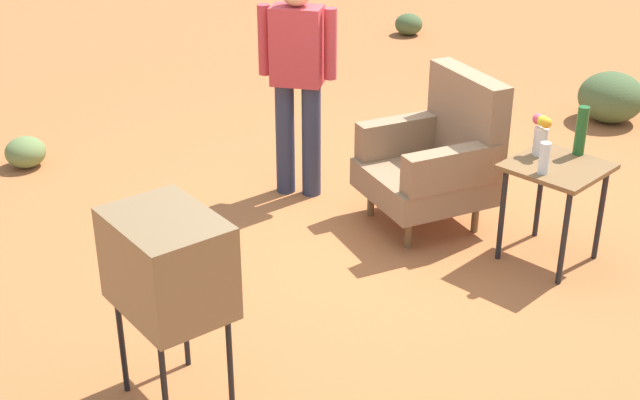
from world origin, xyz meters
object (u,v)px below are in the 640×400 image
at_px(armchair, 438,156).
at_px(tv_on_stand, 168,264).
at_px(person_standing, 297,73).
at_px(bottle_wine_green, 581,131).
at_px(side_table, 556,179).
at_px(flower_vase, 541,133).
at_px(bottle_short_clear, 544,158).

bearing_deg(armchair, tv_on_stand, -83.14).
bearing_deg(tv_on_stand, armchair, 96.86).
height_order(person_standing, bottle_wine_green, person_standing).
xyz_separation_m(side_table, bottle_wine_green, (0.00, 0.24, 0.26)).
xyz_separation_m(side_table, flower_vase, (-0.17, 0.05, 0.25)).
bearing_deg(person_standing, side_table, 12.89).
distance_m(side_table, bottle_wine_green, 0.36).
distance_m(armchair, flower_vase, 0.77).
bearing_deg(armchair, side_table, 5.51).
bearing_deg(bottle_short_clear, armchair, 173.51).
bearing_deg(flower_vase, armchair, -168.73).
distance_m(tv_on_stand, bottle_wine_green, 2.86).
bearing_deg(tv_on_stand, flower_vase, 81.46).
bearing_deg(flower_vase, bottle_short_clear, -53.79).
bearing_deg(person_standing, tv_on_stand, -58.29).
distance_m(tv_on_stand, bottle_short_clear, 2.45).
distance_m(armchair, person_standing, 1.16).
height_order(side_table, bottle_short_clear, bottle_short_clear).
height_order(armchair, bottle_wine_green, armchair).
height_order(tv_on_stand, bottle_short_clear, tv_on_stand).
bearing_deg(bottle_short_clear, person_standing, -172.47).
distance_m(side_table, bottle_short_clear, 0.27).
bearing_deg(tv_on_stand, person_standing, 121.71).
distance_m(tv_on_stand, person_standing, 2.51).
distance_m(side_table, flower_vase, 0.31).
xyz_separation_m(tv_on_stand, bottle_wine_green, (0.57, 2.80, 0.05)).
height_order(bottle_short_clear, flower_vase, flower_vase).
relative_size(tv_on_stand, bottle_short_clear, 5.15).
height_order(side_table, flower_vase, flower_vase).
distance_m(person_standing, bottle_wine_green, 2.00).
height_order(person_standing, bottle_short_clear, person_standing).
relative_size(tv_on_stand, bottle_wine_green, 3.22).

